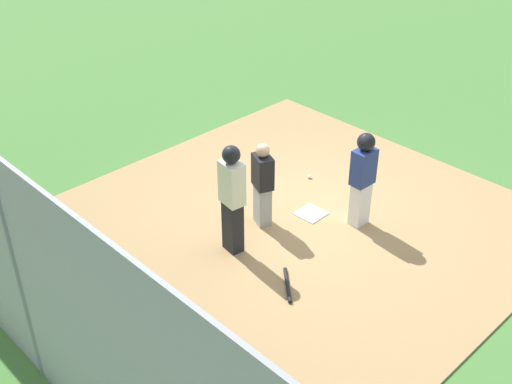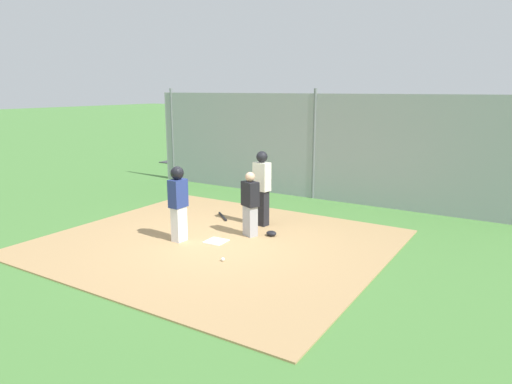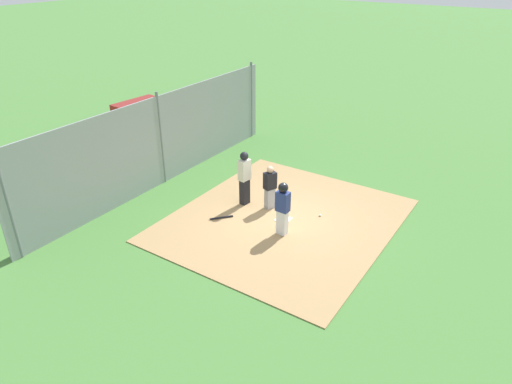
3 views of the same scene
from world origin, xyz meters
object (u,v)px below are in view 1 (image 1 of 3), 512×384
catcher (263,184)px  runner (363,173)px  umpire (232,197)px  home_plate (311,214)px  catcher_mask (235,214)px  baseball (309,176)px  baseball_bat (288,285)px

catcher → runner: size_ratio=0.89×
catcher → umpire: 0.91m
home_plate → umpire: (-0.21, -1.62, 0.97)m
catcher → catcher_mask: bearing=141.2°
umpire → baseball: bearing=21.6°
home_plate → runner: (0.73, 0.37, 0.95)m
catcher → baseball: catcher is taller
home_plate → baseball_bat: 1.96m
home_plate → catcher: (-0.41, -0.77, 0.75)m
baseball_bat → catcher_mask: size_ratio=3.11×
baseball_bat → umpire: bearing=-141.3°
home_plate → baseball_bat: (1.02, -1.67, 0.02)m
baseball → baseball_bat: bearing=-54.1°
runner → baseball: bearing=-16.0°
baseball → catcher_mask: bearing=-90.6°
home_plate → catcher_mask: size_ratio=1.83×
runner → baseball_bat: (0.30, -2.04, -0.93)m
runner → baseball_bat: 2.27m
umpire → catcher_mask: (-0.63, 0.62, -0.92)m
home_plate → umpire: umpire is taller
umpire → baseball_bat: (1.23, -0.05, -0.95)m
catcher_mask → baseball: bearing=89.4°
home_plate → baseball_bat: size_ratio=0.59×
catcher_mask → baseball: catcher_mask is taller
catcher → catcher_mask: 0.86m
catcher → catcher_mask: catcher is taller
home_plate → catcher: catcher is taller
umpire → baseball: size_ratio=24.98×
baseball_bat → baseball: (-1.84, 2.55, 0.01)m
baseball_bat → baseball: size_ratio=10.10×
home_plate → runner: size_ratio=0.26×
catcher → baseball_bat: (1.44, -0.90, -0.73)m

